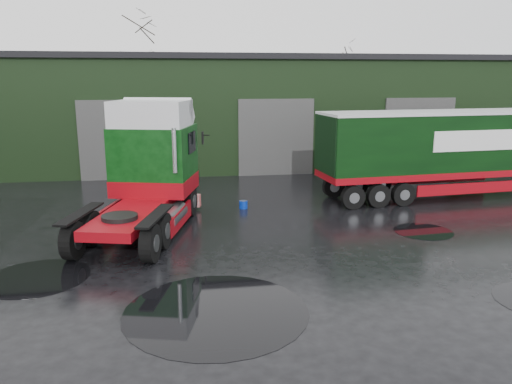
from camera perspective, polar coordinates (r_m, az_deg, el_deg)
ground at (r=13.22m, az=5.70°, el=-9.78°), size 100.00×100.00×0.00m
warehouse at (r=32.25m, az=0.19°, el=9.55°), size 32.40×12.40×6.30m
hero_tractor at (r=16.58m, az=-13.48°, el=2.48°), size 4.66×7.54×4.36m
lorry_right at (r=22.92m, az=20.80°, el=4.06°), size 14.41×3.60×3.75m
wash_bucket at (r=19.83m, az=-1.45°, el=-1.45°), size 0.40×0.40×0.31m
tree_back_a at (r=41.86m, az=-13.25°, el=12.20°), size 4.40×4.40×9.50m
tree_back_b at (r=43.82m, az=8.59°, el=11.10°), size 4.40×4.40×7.50m
puddle_0 at (r=11.46m, az=-4.59°, el=-13.48°), size 4.15×4.15×0.01m
puddle_1 at (r=17.85m, az=18.58°, el=-4.29°), size 1.97×1.97×0.01m
puddle_4 at (r=14.37m, az=-23.77°, el=-8.95°), size 2.68×2.68×0.01m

